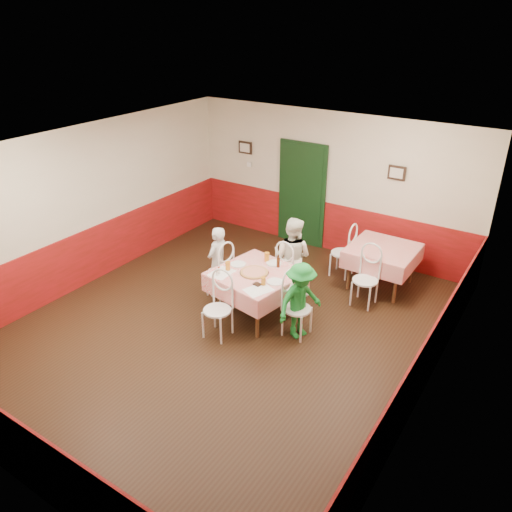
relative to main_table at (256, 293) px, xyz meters
The scene contains 38 objects.
floor 0.72m from the main_table, 103.36° to the right, with size 7.00×7.00×0.00m, color black.
ceiling 2.50m from the main_table, 103.36° to the right, with size 7.00×7.00×0.00m, color white.
back_wall 3.08m from the main_table, 92.83° to the left, with size 6.00×0.10×2.80m, color beige.
left_wall 3.36m from the main_table, 169.14° to the right, with size 0.10×7.00×2.80m, color beige.
right_wall 3.09m from the main_table, 11.92° to the right, with size 0.10×7.00×2.80m, color beige.
wainscot_back 2.89m from the main_table, 92.85° to the left, with size 6.00×0.03×1.00m, color maroon.
wainscot_front 4.09m from the main_table, 92.01° to the right, with size 6.00×0.03×1.00m, color maroon.
wainscot_left 3.19m from the main_table, 169.09° to the right, with size 0.03×7.00×1.00m, color maroon.
wainscot_right 2.91m from the main_table, 11.98° to the right, with size 0.03×7.00×1.00m, color maroon.
door 3.02m from the main_table, 104.63° to the left, with size 0.96×0.06×2.10m, color black.
picture_left 3.86m from the main_table, 126.97° to the left, with size 0.32×0.03×0.26m, color black.
picture_right 3.41m from the main_table, 67.89° to the left, with size 0.32×0.03×0.26m, color black.
thermostat 3.68m from the main_table, 125.67° to the left, with size 0.10×0.03×0.10m, color white.
main_table is the anchor object (origin of this frame).
second_table 2.41m from the main_table, 55.64° to the left, with size 1.12×1.12×0.77m, color red.
chair_left 0.85m from the main_table, behind, with size 0.42×0.42×0.90m, color white, non-canonical shape.
chair_right 0.85m from the main_table, ahead, with size 0.42×0.42×0.90m, color white, non-canonical shape.
chair_far 0.85m from the main_table, 80.15° to the left, with size 0.42×0.42×0.90m, color white, non-canonical shape.
chair_near 0.85m from the main_table, 99.85° to the right, with size 0.42×0.42×0.90m, color white, non-canonical shape.
chair_second_a 2.08m from the main_table, 72.99° to the left, with size 0.42×0.42×0.90m, color white, non-canonical shape.
chair_second_b 1.84m from the main_table, 42.31° to the left, with size 0.42×0.42×0.90m, color white, non-canonical shape.
pizza 0.40m from the main_table, 112.51° to the right, with size 0.44×0.44×0.03m, color #B74723.
plate_left 0.56m from the main_table, behind, with size 0.25×0.25×0.01m, color white.
plate_right 0.58m from the main_table, 13.68° to the right, with size 0.25×0.25×0.01m, color white.
plate_far 0.58m from the main_table, 79.64° to the left, with size 0.25×0.25×0.01m, color white.
glass_a 0.65m from the main_table, 157.47° to the right, with size 0.08×0.08×0.14m, color #BF7219.
glass_b 0.61m from the main_table, 40.84° to the right, with size 0.07×0.07×0.13m, color #BF7219.
glass_c 0.63m from the main_table, 98.99° to the left, with size 0.08×0.08×0.15m, color #BF7219.
beer_bottle 0.63m from the main_table, 60.91° to the left, with size 0.05×0.05×0.20m, color #381C0A.
shaker_a 0.72m from the main_table, 142.24° to the right, with size 0.04×0.04×0.09m, color silver.
shaker_b 0.75m from the main_table, 136.76° to the right, with size 0.04×0.04×0.09m, color silver.
shaker_c 0.74m from the main_table, 153.57° to the right, with size 0.04×0.04×0.09m, color #B23319.
menu_left 0.66m from the main_table, 144.87° to the right, with size 0.30×0.40×0.00m, color white.
menu_right 0.67m from the main_table, 53.01° to the right, with size 0.30×0.40×0.00m, color white.
wallet 0.56m from the main_table, 54.09° to the right, with size 0.11×0.09×0.02m, color black.
diner_left 0.94m from the main_table, behind, with size 0.46×0.30×1.26m, color gray.
diner_far 0.96m from the main_table, 80.15° to the left, with size 0.69×0.54×1.42m, color gray.
diner_right 0.93m from the main_table, ahead, with size 0.79×0.45×1.22m, color gray.
Camera 1 is at (3.95, -5.19, 4.50)m, focal length 35.00 mm.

